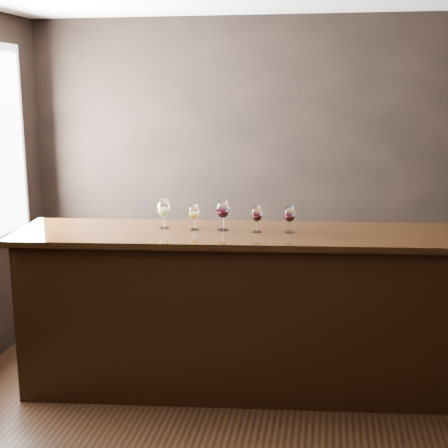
% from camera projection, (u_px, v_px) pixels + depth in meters
% --- Properties ---
extents(room_shell, '(5.02, 4.52, 2.81)m').
position_uv_depth(room_shell, '(253.00, 160.00, 3.35)').
color(room_shell, black).
rests_on(room_shell, ground).
extents(bar_counter, '(3.33, 1.05, 1.15)m').
position_uv_depth(bar_counter, '(251.00, 314.00, 4.57)').
color(bar_counter, black).
rests_on(bar_counter, ground).
extents(bar_top, '(3.45, 1.14, 0.04)m').
position_uv_depth(bar_top, '(252.00, 235.00, 4.45)').
color(bar_top, black).
rests_on(bar_top, bar_counter).
extents(back_bar_shelf, '(2.49, 0.40, 0.90)m').
position_uv_depth(back_bar_shelf, '(338.00, 294.00, 5.40)').
color(back_bar_shelf, black).
rests_on(back_bar_shelf, ground).
extents(glass_white, '(0.09, 0.09, 0.21)m').
position_uv_depth(glass_white, '(163.00, 209.00, 4.54)').
color(glass_white, white).
rests_on(glass_white, bar_top).
extents(glass_amber, '(0.08, 0.08, 0.18)m').
position_uv_depth(glass_amber, '(194.00, 213.00, 4.49)').
color(glass_amber, white).
rests_on(glass_amber, bar_top).
extents(glass_red_a, '(0.09, 0.09, 0.22)m').
position_uv_depth(glass_red_a, '(223.00, 210.00, 4.48)').
color(glass_red_a, white).
rests_on(glass_red_a, bar_top).
extents(glass_red_b, '(0.08, 0.08, 0.19)m').
position_uv_depth(glass_red_b, '(257.00, 214.00, 4.41)').
color(glass_red_b, white).
rests_on(glass_red_b, bar_top).
extents(glass_red_c, '(0.08, 0.08, 0.19)m').
position_uv_depth(glass_red_c, '(290.00, 215.00, 4.40)').
color(glass_red_c, white).
rests_on(glass_red_c, bar_top).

